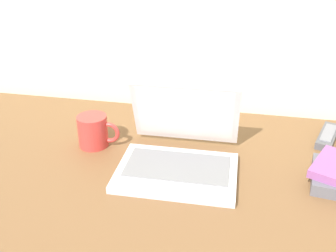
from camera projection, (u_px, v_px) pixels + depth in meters
The scene contains 4 objects.
desk at pixel (157, 168), 1.08m from camera, with size 1.60×0.76×0.03m.
laptop at pixel (180, 151), 1.05m from camera, with size 0.31×0.30×0.21m.
coffee_mug at pixel (94, 131), 1.15m from camera, with size 0.13×0.09×0.09m.
remote_control_near at pixel (328, 136), 1.19m from camera, with size 0.09×0.17×0.02m.
Camera 1 is at (0.21, -0.88, 0.61)m, focal length 41.91 mm.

